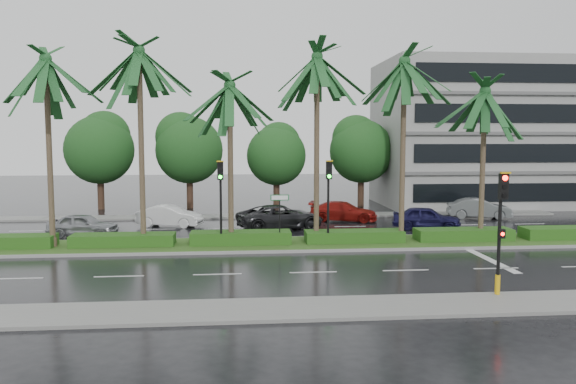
{
  "coord_description": "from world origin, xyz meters",
  "views": [
    {
      "loc": [
        -3.11,
        -27.99,
        5.62
      ],
      "look_at": [
        -0.48,
        1.5,
        2.78
      ],
      "focal_mm": 35.0,
      "sensor_mm": 36.0,
      "label": 1
    }
  ],
  "objects": [
    {
      "name": "building",
      "position": [
        17.0,
        18.0,
        6.0
      ],
      "size": [
        16.0,
        10.0,
        12.0
      ],
      "primitive_type": "cube",
      "color": "gray",
      "rests_on": "ground"
    },
    {
      "name": "car_white",
      "position": [
        -7.49,
        8.04,
        0.68
      ],
      "size": [
        2.43,
        4.35,
        1.36
      ],
      "primitive_type": "imported",
      "rotation": [
        0.0,
        0.0,
        1.31
      ],
      "color": "silver",
      "rests_on": "ground"
    },
    {
      "name": "car_red",
      "position": [
        4.0,
        9.39,
        0.67
      ],
      "size": [
        3.06,
        4.94,
        1.34
      ],
      "primitive_type": "imported",
      "rotation": [
        0.0,
        0.0,
        1.29
      ],
      "color": "maroon",
      "rests_on": "ground"
    },
    {
      "name": "car_grey",
      "position": [
        13.76,
        9.79,
        0.71
      ],
      "size": [
        2.49,
        4.54,
        1.42
      ],
      "primitive_type": "imported",
      "rotation": [
        0.0,
        0.0,
        1.33
      ],
      "color": "slate",
      "rests_on": "ground"
    },
    {
      "name": "bg_trees",
      "position": [
        -0.15,
        17.59,
        4.89
      ],
      "size": [
        33.38,
        5.4,
        7.79
      ],
      "color": "#372319",
      "rests_on": "ground"
    },
    {
      "name": "palm_row",
      "position": [
        -1.25,
        1.02,
        8.55
      ],
      "size": [
        26.3,
        4.2,
        10.65
      ],
      "color": "#443527",
      "rests_on": "median"
    },
    {
      "name": "street_sign",
      "position": [
        -1.0,
        0.48,
        2.12
      ],
      "size": [
        0.95,
        0.09,
        2.6
      ],
      "color": "black",
      "rests_on": "median"
    },
    {
      "name": "signal_median_right",
      "position": [
        1.5,
        0.3,
        3.0
      ],
      "size": [
        0.34,
        0.42,
        4.36
      ],
      "color": "black",
      "rests_on": "median"
    },
    {
      "name": "car_silver",
      "position": [
        -11.99,
        4.73,
        0.67
      ],
      "size": [
        2.05,
        4.1,
        1.34
      ],
      "primitive_type": "imported",
      "rotation": [
        0.0,
        0.0,
        1.45
      ],
      "color": "#98999F",
      "rests_on": "ground"
    },
    {
      "name": "ground",
      "position": [
        0.0,
        0.0,
        0.0
      ],
      "size": [
        120.0,
        120.0,
        0.0
      ],
      "primitive_type": "plane",
      "color": "black",
      "rests_on": "ground"
    },
    {
      "name": "far_sidewalk",
      "position": [
        0.0,
        12.0,
        0.06
      ],
      "size": [
        40.0,
        2.0,
        0.12
      ],
      "primitive_type": "cube",
      "color": "slate",
      "rests_on": "ground"
    },
    {
      "name": "lane_markings",
      "position": [
        3.04,
        -0.43,
        0.01
      ],
      "size": [
        34.0,
        13.06,
        0.01
      ],
      "color": "silver",
      "rests_on": "ground"
    },
    {
      "name": "median",
      "position": [
        0.0,
        1.0,
        0.08
      ],
      "size": [
        36.0,
        4.0,
        0.15
      ],
      "color": "gray",
      "rests_on": "ground"
    },
    {
      "name": "signal_median_left",
      "position": [
        -4.0,
        0.3,
        3.0
      ],
      "size": [
        0.34,
        0.42,
        4.36
      ],
      "color": "black",
      "rests_on": "median"
    },
    {
      "name": "signal_near",
      "position": [
        6.0,
        -9.39,
        2.5
      ],
      "size": [
        0.34,
        0.45,
        4.36
      ],
      "color": "black",
      "rests_on": "near_sidewalk"
    },
    {
      "name": "near_sidewalk",
      "position": [
        0.0,
        -10.2,
        0.06
      ],
      "size": [
        40.0,
        2.4,
        0.12
      ],
      "primitive_type": "cube",
      "color": "slate",
      "rests_on": "ground"
    },
    {
      "name": "car_blue",
      "position": [
        8.5,
        5.56,
        0.71
      ],
      "size": [
        2.85,
        4.46,
        1.41
      ],
      "primitive_type": "imported",
      "rotation": [
        0.0,
        0.0,
        1.26
      ],
      "color": "#171541",
      "rests_on": "ground"
    },
    {
      "name": "hedge",
      "position": [
        0.0,
        1.0,
        0.45
      ],
      "size": [
        35.2,
        1.4,
        0.6
      ],
      "color": "#173F12",
      "rests_on": "median"
    },
    {
      "name": "car_darkgrey",
      "position": [
        -0.5,
        6.45,
        0.75
      ],
      "size": [
        3.96,
        5.91,
        1.51
      ],
      "primitive_type": "imported",
      "rotation": [
        0.0,
        0.0,
        1.87
      ],
      "color": "#242427",
      "rests_on": "ground"
    }
  ]
}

